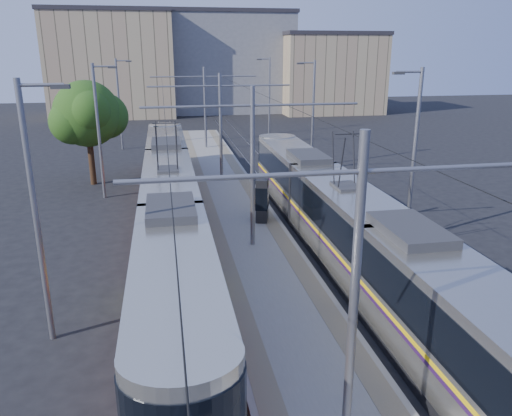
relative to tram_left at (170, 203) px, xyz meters
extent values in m
plane|color=black|center=(3.60, -10.54, -1.70)|extent=(160.00, 160.00, 0.00)
cube|color=gray|center=(3.60, 6.46, -1.55)|extent=(4.00, 50.00, 0.30)
cube|color=gray|center=(2.15, 6.46, -1.40)|extent=(0.70, 50.00, 0.01)
cube|color=gray|center=(5.05, 6.46, -1.40)|extent=(0.70, 50.00, 0.01)
cube|color=gray|center=(-0.72, 6.46, -1.69)|extent=(0.07, 70.00, 0.03)
cube|color=gray|center=(0.72, 6.46, -1.69)|extent=(0.07, 70.00, 0.03)
cube|color=gray|center=(6.48, 6.46, -1.69)|extent=(0.07, 70.00, 0.03)
cube|color=gray|center=(7.92, 6.46, -1.69)|extent=(0.07, 70.00, 0.03)
cube|color=black|center=(0.00, 0.00, -1.50)|extent=(2.30, 31.90, 0.40)
cube|color=beige|center=(0.00, 0.00, 0.15)|extent=(2.40, 30.30, 2.90)
cube|color=black|center=(0.00, 0.00, 0.65)|extent=(2.43, 30.30, 1.30)
cube|color=yellow|center=(0.00, 0.00, -0.25)|extent=(2.43, 30.30, 0.12)
cube|color=#AB2009|center=(0.00, 0.00, -0.75)|extent=(2.42, 30.30, 1.10)
cube|color=#2D2D30|center=(0.00, 0.00, 1.75)|extent=(1.68, 3.00, 0.30)
cube|color=black|center=(7.20, -4.42, -1.50)|extent=(2.30, 27.44, 0.40)
cube|color=#A9A59B|center=(7.20, -4.42, 0.15)|extent=(2.40, 25.84, 2.90)
cube|color=black|center=(7.20, -4.42, 0.65)|extent=(2.43, 25.84, 1.30)
cube|color=yellow|center=(7.20, -4.42, -0.25)|extent=(2.43, 25.84, 0.12)
cube|color=#301344|center=(7.20, -4.42, -0.40)|extent=(2.43, 25.84, 0.10)
cube|color=#2D2D30|center=(7.20, -4.42, 1.75)|extent=(1.68, 3.00, 0.30)
cylinder|color=slate|center=(3.60, -14.54, 2.10)|extent=(0.20, 0.20, 7.00)
cylinder|color=slate|center=(3.60, -14.54, 4.80)|extent=(9.20, 0.10, 0.10)
cylinder|color=slate|center=(3.60, -2.54, 2.10)|extent=(0.20, 0.20, 7.00)
cylinder|color=slate|center=(3.60, -2.54, 4.80)|extent=(9.20, 0.10, 0.10)
cylinder|color=slate|center=(3.60, 9.46, 2.10)|extent=(0.20, 0.20, 7.00)
cylinder|color=slate|center=(3.60, 9.46, 4.80)|extent=(9.20, 0.10, 0.10)
cylinder|color=slate|center=(3.60, 21.46, 2.10)|extent=(0.20, 0.20, 7.00)
cylinder|color=slate|center=(3.60, 21.46, 4.80)|extent=(9.20, 0.10, 0.10)
cylinder|color=black|center=(0.00, 6.46, 3.85)|extent=(0.02, 70.00, 0.02)
cylinder|color=black|center=(7.20, 6.46, 3.85)|extent=(0.02, 70.00, 0.02)
cylinder|color=slate|center=(-3.90, -8.54, 2.30)|extent=(0.18, 0.18, 8.00)
cube|color=#2D2D30|center=(-2.80, -8.54, 6.05)|extent=(0.50, 0.22, 0.12)
cylinder|color=slate|center=(-3.90, 7.46, 2.30)|extent=(0.18, 0.18, 8.00)
cube|color=#2D2D30|center=(-2.80, 7.46, 6.05)|extent=(0.50, 0.22, 0.12)
cylinder|color=slate|center=(-3.90, 23.46, 2.30)|extent=(0.18, 0.18, 8.00)
cube|color=#2D2D30|center=(-2.80, 23.46, 6.05)|extent=(0.50, 0.22, 0.12)
cylinder|color=slate|center=(11.10, -2.54, 2.30)|extent=(0.18, 0.18, 8.00)
cube|color=#2D2D30|center=(10.00, -2.54, 6.05)|extent=(0.50, 0.22, 0.12)
cylinder|color=slate|center=(11.10, 13.46, 2.30)|extent=(0.18, 0.18, 8.00)
cube|color=#2D2D30|center=(10.00, 13.46, 6.05)|extent=(0.50, 0.22, 0.12)
cylinder|color=slate|center=(11.10, 29.46, 2.30)|extent=(0.18, 0.18, 8.00)
cube|color=#2D2D30|center=(10.00, 29.46, 6.05)|extent=(0.50, 0.22, 0.12)
cube|color=black|center=(4.65, 0.59, -0.29)|extent=(0.82, 1.09, 2.23)
cube|color=black|center=(4.65, 0.59, -0.14)|extent=(0.87, 1.14, 1.17)
cylinder|color=#382314|center=(-4.97, 10.96, -0.27)|extent=(0.39, 0.39, 2.86)
sphere|color=#1D4112|center=(-4.97, 10.96, 3.03)|extent=(4.29, 4.29, 4.29)
sphere|color=#1D4112|center=(-3.89, 11.67, 2.77)|extent=(3.04, 3.04, 3.04)
cube|color=tan|center=(-6.40, 49.46, 4.94)|extent=(16.00, 12.00, 13.29)
cube|color=#262328|center=(-6.40, 49.46, 11.84)|extent=(16.32, 12.24, 0.50)
cube|color=gray|center=(9.60, 53.46, 5.05)|extent=(18.00, 14.00, 13.50)
cube|color=#262328|center=(9.60, 53.46, 12.05)|extent=(18.36, 14.28, 0.50)
cube|color=tan|center=(23.60, 47.46, 3.59)|extent=(14.00, 10.00, 10.59)
cube|color=#262328|center=(23.60, 47.46, 9.14)|extent=(14.28, 10.20, 0.50)
camera|label=1|loc=(-0.08, -23.27, 7.01)|focal=35.00mm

